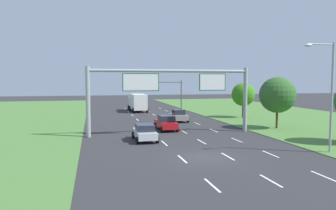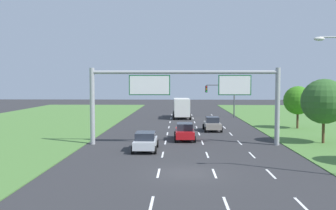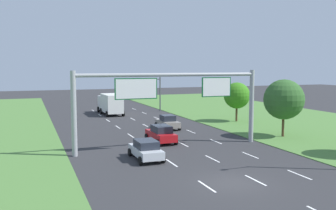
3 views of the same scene
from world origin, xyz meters
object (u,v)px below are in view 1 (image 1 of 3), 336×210
Objects in this scene: box_truck at (137,102)px; traffic_light_mast at (171,90)px; car_lead_silver at (145,132)px; street_lamp at (328,88)px; car_near_red at (178,116)px; roadside_tree_mid at (277,95)px; car_mid_lane at (166,123)px; roadside_tree_far at (243,95)px; sign_gantry at (172,87)px.

traffic_light_mast reaches higher than box_truck.
car_lead_silver is 0.48× the size of street_lamp.
box_truck is at bearing 102.36° from car_near_red.
car_lead_silver is 0.69× the size of roadside_tree_mid.
car_mid_lane is at bearing -105.04° from traffic_light_mast.
roadside_tree_far is (13.92, 9.22, 2.65)m from car_mid_lane.
sign_gantry is at bearing -175.85° from roadside_tree_mid.
car_lead_silver is at bearing -166.11° from roadside_tree_mid.
box_truck is (-0.16, 22.65, 0.86)m from car_mid_lane.
car_lead_silver is 6.10m from sign_gantry.
roadside_tree_far is (4.40, 23.41, -1.58)m from street_lamp.
car_near_red is 0.53× the size of box_truck.
car_mid_lane is 0.25× the size of sign_gantry.
car_near_red is 13.41m from roadside_tree_mid.
street_lamp reaches higher than car_lead_silver.
car_lead_silver is 6.75m from car_mid_lane.
car_mid_lane is 0.73× the size of roadside_tree_mid.
sign_gantry is (3.32, 3.06, 4.09)m from car_lead_silver.
box_truck is (3.18, 28.52, 0.90)m from car_lead_silver.
sign_gantry is at bearing -91.43° from box_truck.
street_lamp is 1.41× the size of roadside_tree_mid.
car_lead_silver is 31.46m from traffic_light_mast.
roadside_tree_mid is 1.15× the size of roadside_tree_far.
roadside_tree_far is (10.58, 2.12, 2.70)m from car_near_red.
street_lamp reaches higher than traffic_light_mast.
car_mid_lane is at bearing 89.56° from sign_gantry.
car_lead_silver is (-6.69, -12.96, 0.01)m from car_near_red.
car_mid_lane is 0.52× the size of street_lamp.
traffic_light_mast is at bearing 117.11° from roadside_tree_far.
sign_gantry is 27.47m from traffic_light_mast.
traffic_light_mast is at bearing 73.83° from car_mid_lane.
street_lamp is at bearing -85.33° from traffic_light_mast.
box_truck is at bearing -169.39° from traffic_light_mast.
roadside_tree_far is (13.95, 12.02, -1.40)m from sign_gantry.
roadside_tree_mid reaches higher than car_near_red.
street_lamp reaches higher than car_mid_lane.
street_lamp is at bearing -57.26° from car_mid_lane.
car_lead_silver is 0.55× the size of box_truck.
car_mid_lane is (3.34, 5.87, 0.04)m from car_lead_silver.
car_mid_lane is at bearing -91.34° from box_truck.
traffic_light_mast reaches higher than car_lead_silver.
car_lead_silver is at bearing -98.11° from box_truck.
sign_gantry is (-0.02, -2.80, 4.05)m from car_mid_lane.
street_lamp is at bearing -50.02° from sign_gantry.
traffic_light_mast is at bearing 79.29° from car_near_red.
car_near_red is 15.97m from box_truck.
roadside_tree_mid is 11.15m from roadside_tree_far.
car_lead_silver is at bearing -137.29° from sign_gantry.
roadside_tree_mid is at bearing 4.15° from sign_gantry.
car_mid_lane is 0.78× the size of traffic_light_mast.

